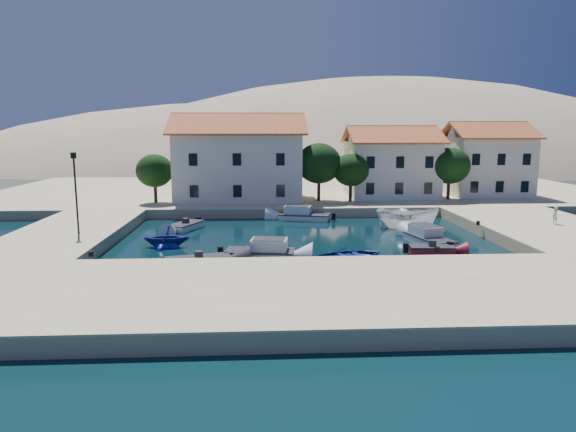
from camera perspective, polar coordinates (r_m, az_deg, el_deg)
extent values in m
plane|color=black|center=(32.81, 3.22, -6.19)|extent=(400.00, 400.00, 0.00)
cube|color=tan|center=(26.97, 4.64, -8.62)|extent=(52.00, 12.00, 1.00)
cube|color=tan|center=(48.58, 26.62, -1.41)|extent=(11.00, 20.00, 1.00)
cube|color=tan|center=(44.97, -23.17, -1.98)|extent=(8.00, 20.00, 1.00)
cube|color=tan|center=(70.10, 1.45, 2.69)|extent=(80.00, 36.00, 1.00)
ellipsoid|color=tan|center=(144.45, -5.61, -2.01)|extent=(198.00, 126.00, 72.00)
ellipsoid|color=tan|center=(169.34, 10.13, -2.12)|extent=(220.00, 176.00, 99.00)
cube|color=silver|center=(59.57, -5.49, 5.53)|extent=(14.00, 9.00, 7.50)
pyramid|color=#AC4926|center=(59.43, -5.57, 10.20)|extent=(14.70, 9.45, 2.20)
cube|color=silver|center=(62.52, 11.34, 5.12)|extent=(10.00, 8.00, 6.50)
pyramid|color=#AC4926|center=(62.34, 11.47, 8.92)|extent=(10.50, 8.40, 1.80)
cube|color=silver|center=(67.41, 21.11, 5.19)|extent=(9.00, 8.00, 7.00)
pyramid|color=#AC4926|center=(67.27, 21.33, 8.93)|extent=(9.45, 8.40, 1.80)
cylinder|color=#382314|center=(57.91, -14.51, 2.67)|extent=(0.36, 0.36, 2.50)
ellipsoid|color=black|center=(57.70, -14.61, 4.89)|extent=(4.00, 4.00, 3.60)
cylinder|color=#382314|center=(57.61, 3.44, 3.18)|extent=(0.36, 0.36, 3.00)
ellipsoid|color=black|center=(57.37, 3.47, 5.86)|extent=(5.00, 5.00, 4.50)
cylinder|color=#382314|center=(57.65, 6.95, 2.88)|extent=(0.36, 0.36, 2.50)
ellipsoid|color=black|center=(57.43, 7.00, 5.11)|extent=(4.00, 4.00, 3.60)
cylinder|color=#382314|center=(61.63, 17.40, 3.06)|extent=(0.36, 0.36, 2.75)
ellipsoid|color=black|center=(61.42, 17.51, 5.35)|extent=(4.60, 4.60, 4.14)
cylinder|color=black|center=(42.07, -22.48, 2.15)|extent=(0.14, 0.14, 6.00)
cube|color=black|center=(41.82, -22.75, 6.23)|extent=(0.35, 0.25, 0.45)
cylinder|color=black|center=(34.81, -21.08, -3.95)|extent=(0.36, 0.36, 0.30)
cylinder|color=black|center=(35.05, 16.23, -3.60)|extent=(0.36, 0.36, 0.30)
cylinder|color=black|center=(45.88, 20.37, -0.76)|extent=(0.36, 0.36, 0.30)
cube|color=#2D2D31|center=(34.36, -9.88, -5.16)|extent=(4.51, 2.91, 0.90)
cube|color=#2D2D31|center=(34.28, -9.89, -4.63)|extent=(4.61, 2.97, 0.10)
cube|color=#2D2D31|center=(34.23, -9.90, -4.27)|extent=(0.62, 0.62, 0.50)
cube|color=white|center=(35.98, -3.14, -4.36)|extent=(4.89, 2.63, 0.90)
cube|color=#2D2D31|center=(35.90, -3.15, -3.85)|extent=(5.00, 2.69, 0.10)
cube|color=white|center=(35.82, -3.15, -3.27)|extent=(2.68, 2.02, 0.90)
imported|color=navy|center=(35.38, 6.86, -5.07)|extent=(5.98, 5.14, 1.04)
cube|color=maroon|center=(38.57, 15.67, -3.76)|extent=(3.23, 1.68, 0.90)
cube|color=#2D2D31|center=(38.50, 15.69, -3.28)|extent=(3.30, 1.72, 0.10)
cube|color=#2D2D31|center=(38.45, 15.70, -2.96)|extent=(0.55, 0.55, 0.50)
cube|color=white|center=(41.88, 15.39, -2.70)|extent=(2.93, 5.10, 0.90)
cube|color=#2D2D31|center=(41.81, 15.41, -2.26)|extent=(2.99, 5.22, 0.10)
cube|color=white|center=(41.74, 15.43, -1.76)|extent=(2.16, 2.83, 0.90)
imported|color=white|center=(47.90, 13.04, -1.39)|extent=(5.90, 3.66, 2.14)
cube|color=white|center=(50.60, 13.05, -0.52)|extent=(2.03, 3.58, 0.90)
cube|color=#2D2D31|center=(50.54, 13.07, -0.16)|extent=(2.07, 3.66, 0.10)
cube|color=#2D2D31|center=(50.50, 13.08, 0.09)|extent=(0.56, 0.56, 0.50)
imported|color=navy|center=(40.61, -13.32, -3.36)|extent=(3.50, 3.03, 1.81)
cube|color=white|center=(47.12, -11.29, -1.20)|extent=(3.04, 4.11, 0.90)
cube|color=#2D2D31|center=(47.06, -11.30, -0.80)|extent=(3.10, 4.21, 0.10)
cube|color=#2D2D31|center=(47.03, -11.31, -0.54)|extent=(0.66, 0.66, 0.50)
cube|color=white|center=(51.16, 1.84, -0.17)|extent=(5.21, 3.16, 0.90)
cube|color=#2D2D31|center=(51.10, 1.84, 0.20)|extent=(5.33, 3.23, 0.10)
cube|color=white|center=(51.04, 1.84, 0.61)|extent=(2.92, 2.31, 0.90)
imported|color=silver|center=(48.92, 27.53, 0.11)|extent=(0.65, 0.51, 1.56)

